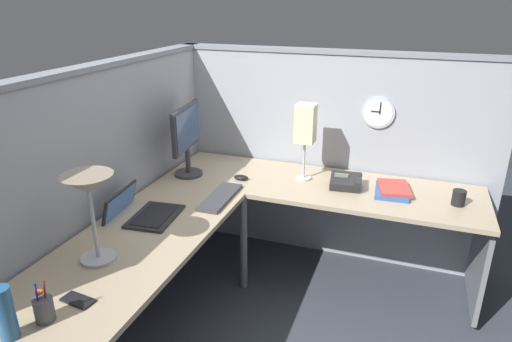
# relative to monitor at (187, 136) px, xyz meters

# --- Properties ---
(ground_plane) EXTENTS (6.80, 6.80, 0.00)m
(ground_plane) POSITION_rel_monitor_xyz_m (-0.32, -0.64, -1.02)
(ground_plane) COLOR #383D47
(cubicle_wall_back) EXTENTS (2.57, 0.12, 1.58)m
(cubicle_wall_back) POSITION_rel_monitor_xyz_m (-0.68, 0.23, -0.23)
(cubicle_wall_back) COLOR #999EA8
(cubicle_wall_back) RESTS_ON ground
(cubicle_wall_right) EXTENTS (0.12, 2.37, 1.58)m
(cubicle_wall_right) POSITION_rel_monitor_xyz_m (0.55, -0.90, -0.23)
(cubicle_wall_right) COLOR #999EA8
(cubicle_wall_right) RESTS_ON ground
(desk) EXTENTS (2.35, 2.15, 0.73)m
(desk) POSITION_rel_monitor_xyz_m (-0.46, -0.69, -0.39)
(desk) COLOR tan
(desk) RESTS_ON ground
(monitor) EXTENTS (0.46, 0.20, 0.50)m
(monitor) POSITION_rel_monitor_xyz_m (0.00, 0.00, 0.00)
(monitor) COLOR #38383D
(monitor) RESTS_ON desk
(laptop) EXTENTS (0.38, 0.41, 0.22)m
(laptop) POSITION_rel_monitor_xyz_m (-0.67, -0.03, -0.27)
(laptop) COLOR #232326
(laptop) RESTS_ON desk
(keyboard) EXTENTS (0.43, 0.15, 0.02)m
(keyboard) POSITION_rel_monitor_xyz_m (-0.30, -0.38, -0.28)
(keyboard) COLOR #38383D
(keyboard) RESTS_ON desk
(computer_mouse) EXTENTS (0.06, 0.10, 0.03)m
(computer_mouse) POSITION_rel_monitor_xyz_m (0.04, -0.39, -0.28)
(computer_mouse) COLOR black
(computer_mouse) RESTS_ON desk
(desk_lamp_dome) EXTENTS (0.24, 0.24, 0.44)m
(desk_lamp_dome) POSITION_rel_monitor_xyz_m (-1.14, -0.10, 0.07)
(desk_lamp_dome) COLOR #B7BABF
(desk_lamp_dome) RESTS_ON desk
(pen_cup) EXTENTS (0.08, 0.08, 0.18)m
(pen_cup) POSITION_rel_monitor_xyz_m (-1.57, -0.19, -0.24)
(pen_cup) COLOR #4C4C51
(pen_cup) RESTS_ON desk
(cell_phone) EXTENTS (0.08, 0.15, 0.01)m
(cell_phone) POSITION_rel_monitor_xyz_m (-1.43, -0.23, -0.29)
(cell_phone) COLOR black
(cell_phone) RESTS_ON desk
(thermos_flask) EXTENTS (0.07, 0.07, 0.22)m
(thermos_flask) POSITION_rel_monitor_xyz_m (-1.69, -0.14, -0.18)
(thermos_flask) COLOR #26598C
(thermos_flask) RESTS_ON desk
(office_phone) EXTENTS (0.21, 0.23, 0.11)m
(office_phone) POSITION_rel_monitor_xyz_m (0.15, -1.10, -0.26)
(office_phone) COLOR #232326
(office_phone) RESTS_ON desk
(book_stack) EXTENTS (0.31, 0.24, 0.04)m
(book_stack) POSITION_rel_monitor_xyz_m (0.17, -1.40, -0.27)
(book_stack) COLOR #335999
(book_stack) RESTS_ON desk
(desk_lamp_paper) EXTENTS (0.13, 0.13, 0.53)m
(desk_lamp_paper) POSITION_rel_monitor_xyz_m (0.21, -0.79, 0.09)
(desk_lamp_paper) COLOR #B7BABF
(desk_lamp_paper) RESTS_ON desk
(coffee_mug) EXTENTS (0.08, 0.08, 0.10)m
(coffee_mug) POSITION_rel_monitor_xyz_m (0.12, -1.79, -0.25)
(coffee_mug) COLOR black
(coffee_mug) RESTS_ON desk
(wall_clock) EXTENTS (0.04, 0.22, 0.22)m
(wall_clock) POSITION_rel_monitor_xyz_m (0.50, -1.23, 0.15)
(wall_clock) COLOR #B7BABF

